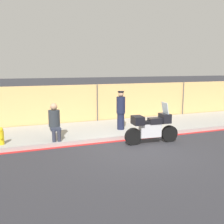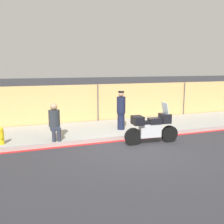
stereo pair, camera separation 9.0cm
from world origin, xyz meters
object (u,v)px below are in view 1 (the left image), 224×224
Objects in this scene: motorcycle at (151,127)px; officer_standing at (121,110)px; person_seated_on_curb at (54,120)px; fire_hydrant at (1,136)px.

officer_standing is at bearing 108.33° from motorcycle.
person_seated_on_curb is (-2.85, -0.56, -0.10)m from officer_standing.
motorcycle is 1.91m from officer_standing.
officer_standing is 2.90m from person_seated_on_curb.
motorcycle is 3.44× the size of fire_hydrant.
person_seated_on_curb is 1.87m from fire_hydrant.
motorcycle is at bearing -76.10° from officer_standing.
fire_hydrant is at bearing -178.88° from person_seated_on_curb.
person_seated_on_curb is at bearing -168.94° from officer_standing.
person_seated_on_curb is 2.20× the size of fire_hydrant.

